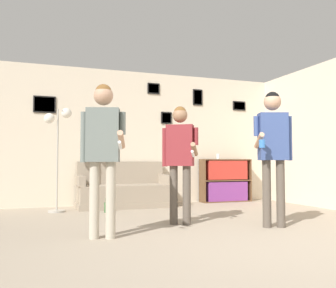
% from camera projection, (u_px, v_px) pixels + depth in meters
% --- Properties ---
extents(ground_plane, '(20.00, 20.00, 0.00)m').
position_uv_depth(ground_plane, '(292.00, 252.00, 3.48)').
color(ground_plane, gray).
extents(wall_back, '(7.84, 0.08, 2.70)m').
position_uv_depth(wall_back, '(152.00, 138.00, 7.76)').
color(wall_back, beige).
rests_on(wall_back, ground_plane).
extents(couch, '(1.76, 0.80, 0.86)m').
position_uv_depth(couch, '(124.00, 192.00, 7.08)').
color(couch, gray).
rests_on(couch, ground_plane).
extents(bookshelf, '(1.11, 0.30, 0.91)m').
position_uv_depth(bookshelf, '(226.00, 180.00, 8.03)').
color(bookshelf, brown).
rests_on(bookshelf, ground_plane).
extents(floor_lamp, '(0.46, 0.28, 1.78)m').
position_uv_depth(floor_lamp, '(58.00, 135.00, 6.38)').
color(floor_lamp, '#ADA89E').
rests_on(floor_lamp, ground_plane).
extents(person_player_foreground_left, '(0.48, 0.55, 1.71)m').
position_uv_depth(person_player_foreground_left, '(103.00, 142.00, 4.15)').
color(person_player_foreground_left, '#B7AD99').
rests_on(person_player_foreground_left, ground_plane).
extents(person_player_foreground_center, '(0.44, 0.59, 1.61)m').
position_uv_depth(person_player_foreground_center, '(180.00, 152.00, 5.09)').
color(person_player_foreground_center, brown).
rests_on(person_player_foreground_center, ground_plane).
extents(person_watcher_holding_cup, '(0.57, 0.39, 1.76)m').
position_uv_depth(person_watcher_holding_cup, '(273.00, 143.00, 4.87)').
color(person_watcher_holding_cup, brown).
rests_on(person_watcher_holding_cup, ground_plane).
extents(bottle_on_floor, '(0.07, 0.07, 0.24)m').
position_uv_depth(bottle_on_floor, '(106.00, 207.00, 6.28)').
color(bottle_on_floor, '#3D6638').
rests_on(bottle_on_floor, ground_plane).
extents(drinking_cup, '(0.07, 0.07, 0.12)m').
position_uv_depth(drinking_cup, '(218.00, 156.00, 8.00)').
color(drinking_cup, white).
rests_on(drinking_cup, bookshelf).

